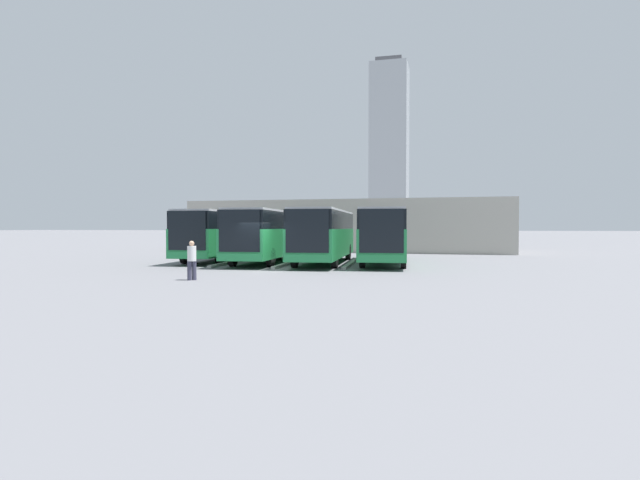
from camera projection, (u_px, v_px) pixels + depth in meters
ground_plane at (266, 270)px, 26.40m from camera, size 600.00×600.00×0.00m
bus_0 at (385, 234)px, 30.83m from camera, size 3.62×11.77×3.31m
curb_divider_0 at (350, 264)px, 29.69m from camera, size 0.89×6.90×0.15m
bus_1 at (324, 234)px, 31.03m from camera, size 3.62×11.77×3.31m
curb_divider_1 at (287, 264)px, 29.88m from camera, size 0.89×6.90×0.15m
bus_2 at (268, 234)px, 31.86m from camera, size 3.62×11.77×3.31m
curb_divider_2 at (230, 263)px, 30.72m from camera, size 0.89×6.90×0.15m
bus_3 at (223, 233)px, 33.87m from camera, size 3.62×11.77×3.31m
pedestrian at (192, 259)px, 21.19m from camera, size 0.53×0.53×1.68m
station_building at (351, 226)px, 49.26m from camera, size 29.57×14.34×4.73m
office_tower at (389, 148)px, 225.85m from camera, size 16.50×16.50×77.71m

